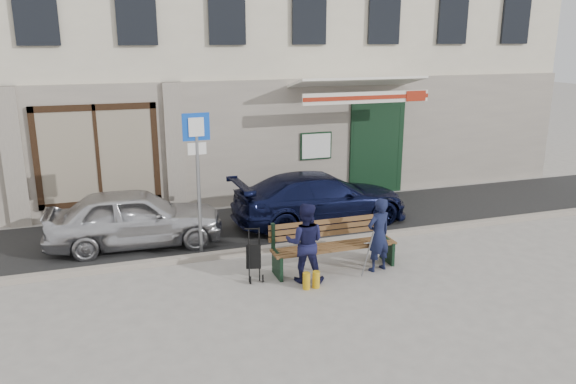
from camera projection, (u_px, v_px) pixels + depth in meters
name	position (u px, v px, depth m)	size (l,w,h in m)	color
ground	(295.00, 280.00, 10.10)	(80.00, 80.00, 0.00)	#9E9991
asphalt_lane	(250.00, 227.00, 12.93)	(60.00, 3.20, 0.01)	#282828
curb	(271.00, 249.00, 11.46)	(60.00, 0.18, 0.12)	#9E9384
building	(200.00, 11.00, 16.50)	(20.00, 8.27, 10.00)	beige
car_silver	(135.00, 217.00, 11.66)	(1.45, 3.60, 1.22)	silver
car_navy	(321.00, 198.00, 13.08)	(1.69, 4.16, 1.21)	black
parking_sign	(197.00, 161.00, 10.84)	(0.53, 0.08, 2.85)	gray
bench	(332.00, 246.00, 10.48)	(2.40, 1.17, 0.98)	brown
man	(378.00, 235.00, 10.37)	(0.51, 0.34, 1.41)	#131835
woman	(305.00, 243.00, 9.91)	(0.70, 0.55, 1.45)	#141538
stroller	(254.00, 258.00, 10.06)	(0.32, 0.42, 0.93)	black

